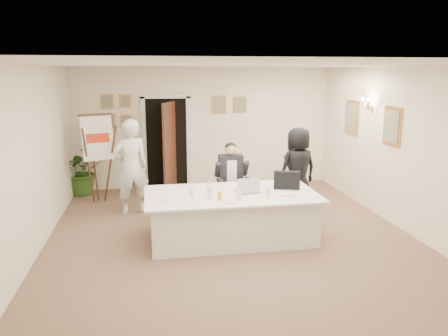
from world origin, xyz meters
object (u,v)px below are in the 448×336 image
potted_palm (82,170)px  paper_stack (284,194)px  standing_man (131,167)px  steel_jug (210,194)px  laptop (247,183)px  conference_table (231,216)px  standing_woman (298,169)px  oj_glass (220,196)px  laptop_bag (287,180)px  flip_chart (98,163)px  seated_man (231,179)px

potted_palm → paper_stack: potted_palm is taller
standing_man → steel_jug: bearing=108.2°
standing_man → steel_jug: 2.23m
laptop → standing_man: bearing=130.0°
laptop → potted_palm: bearing=123.5°
conference_table → standing_man: (-1.64, 1.64, 0.53)m
standing_man → paper_stack: bearing=125.9°
standing_woman → oj_glass: standing_woman is taller
standing_man → conference_table: bearing=118.6°
standing_man → potted_palm: size_ratio=1.69×
laptop → laptop_bag: size_ratio=0.88×
flip_chart → paper_stack: flip_chart is taller
laptop → oj_glass: bearing=-152.6°
steel_jug → seated_man: bearing=66.4°
paper_stack → laptop: bearing=151.4°
flip_chart → laptop: flip_chart is taller
standing_man → laptop: standing_man is taller
conference_table → steel_jug: (-0.38, -0.19, 0.44)m
potted_palm → steel_jug: potted_palm is taller
paper_stack → steel_jug: size_ratio=2.69×
paper_stack → oj_glass: (-1.06, -0.10, 0.05)m
laptop → seated_man: bearing=82.3°
standing_man → oj_glass: standing_man is taller
laptop → paper_stack: (0.55, -0.30, -0.12)m
laptop_bag → oj_glass: laptop_bag is taller
conference_table → seated_man: (0.22, 1.17, 0.32)m
laptop → laptop_bag: bearing=-5.2°
seated_man → conference_table: bearing=-88.4°
conference_table → paper_stack: 0.94m
standing_woman → steel_jug: size_ratio=15.01×
oj_glass → laptop_bag: bearing=20.6°
flip_chart → laptop_bag: (3.32, -2.36, 0.08)m
seated_man → laptop_bag: bearing=-42.8°
flip_chart → standing_man: 1.09m
paper_stack → steel_jug: (-1.19, 0.06, 0.04)m
oj_glass → potted_palm: bearing=125.3°
seated_man → potted_palm: size_ratio=1.31×
oj_glass → flip_chart: bearing=126.8°
flip_chart → standing_man: size_ratio=1.00×
seated_man → potted_palm: (-3.00, 2.07, -0.17)m
laptop → paper_stack: bearing=-38.8°
standing_man → laptop_bag: size_ratio=4.25×
potted_palm → laptop: (3.05, -3.19, 0.37)m
steel_jug → flip_chart: bearing=126.7°
standing_man → oj_glass: 2.43m
seated_man → flip_chart: bearing=165.3°
flip_chart → laptop_bag: flip_chart is taller
standing_woman → oj_glass: size_ratio=12.70×
standing_man → standing_woman: standing_man is taller
potted_palm → steel_jug: bearing=-54.9°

